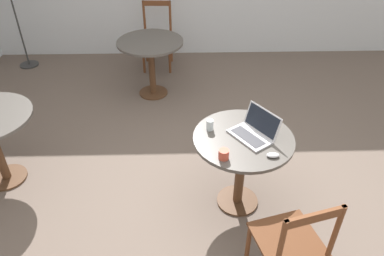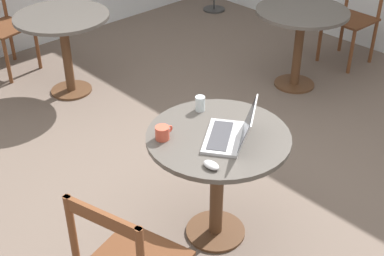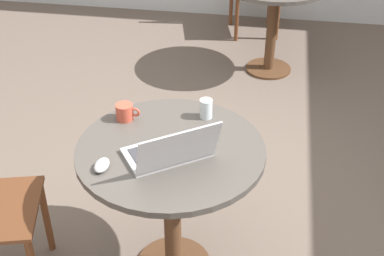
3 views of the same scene
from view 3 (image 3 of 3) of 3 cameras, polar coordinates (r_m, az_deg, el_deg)
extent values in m
plane|color=#66564C|center=(3.00, 0.90, -11.39)|extent=(16.00, 16.00, 0.00)
cylinder|color=#51331E|center=(2.58, -2.12, -9.00)|extent=(0.08, 0.08, 0.71)
cylinder|color=#4C4742|center=(2.35, -2.30, -2.40)|extent=(0.84, 0.84, 0.03)
cylinder|color=#51331E|center=(4.64, 8.13, 6.30)|extent=(0.38, 0.38, 0.02)
cylinder|color=#51331E|center=(4.49, 8.50, 10.42)|extent=(0.08, 0.08, 0.71)
cylinder|color=brown|center=(2.87, -15.30, -9.09)|extent=(0.04, 0.04, 0.46)
cylinder|color=brown|center=(5.13, 9.13, 11.67)|extent=(0.04, 0.04, 0.46)
cylinder|color=brown|center=(5.06, 4.80, 11.65)|extent=(0.04, 0.04, 0.46)
cylinder|color=brown|center=(5.48, 8.29, 13.20)|extent=(0.04, 0.04, 0.46)
cylinder|color=brown|center=(5.42, 4.21, 13.19)|extent=(0.04, 0.04, 0.46)
cube|color=#B7B7BC|center=(2.30, -2.71, -2.58)|extent=(0.41, 0.37, 0.02)
cube|color=#38383D|center=(2.31, -2.91, -2.10)|extent=(0.31, 0.26, 0.00)
cube|color=#B7B7BC|center=(2.14, -1.41, -2.20)|extent=(0.33, 0.26, 0.20)
cube|color=black|center=(2.14, -1.46, -2.10)|extent=(0.30, 0.23, 0.17)
ellipsoid|color=#B7B7BC|center=(2.24, -9.61, -3.93)|extent=(0.06, 0.10, 0.03)
cylinder|color=#C64C38|center=(2.53, -7.22, 1.71)|extent=(0.08, 0.08, 0.08)
torus|color=#C64C38|center=(2.51, -6.07, 1.68)|extent=(0.05, 0.01, 0.05)
cylinder|color=silver|center=(2.52, 1.50, 2.08)|extent=(0.06, 0.06, 0.09)
camera|label=1|loc=(3.71, -49.80, 31.87)|focal=35.00mm
camera|label=2|loc=(2.30, -84.22, 13.20)|focal=50.00mm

